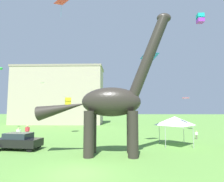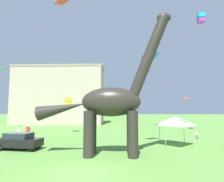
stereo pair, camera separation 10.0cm
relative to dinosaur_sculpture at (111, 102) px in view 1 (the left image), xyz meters
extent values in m
plane|color=#5B8E3D|center=(-1.71, -4.41, -4.39)|extent=(240.00, 240.00, 0.00)
cylinder|color=#2D2823|center=(1.81, 0.81, -2.57)|extent=(0.85, 0.85, 3.65)
cylinder|color=#2D2823|center=(1.81, -0.81, -2.57)|extent=(0.85, 0.85, 3.65)
cylinder|color=#2D2823|center=(-1.69, 0.81, -2.57)|extent=(0.85, 0.85, 3.65)
cylinder|color=#2D2823|center=(-1.69, -0.81, -2.57)|extent=(0.85, 0.85, 3.65)
ellipsoid|color=#2D2823|center=(0.06, 0.00, 0.00)|extent=(5.00, 2.15, 2.46)
cylinder|color=#2D2823|center=(3.30, 0.00, 3.94)|extent=(3.59, 0.92, 7.12)
ellipsoid|color=#2D2823|center=(4.67, 0.00, 7.33)|extent=(1.23, 0.77, 0.85)
cone|color=#2D2823|center=(-4.14, 0.00, -0.56)|extent=(4.40, 1.23, 2.08)
cube|color=black|center=(-8.74, 1.77, -3.72)|extent=(4.39, 2.28, 0.72)
cube|color=#232B35|center=(-8.74, 1.77, -3.10)|extent=(2.44, 1.83, 0.52)
cylinder|color=black|center=(-7.19, 2.66, -4.08)|extent=(0.64, 0.29, 0.62)
cylinder|color=black|center=(-7.19, 0.88, -4.08)|extent=(0.64, 0.29, 0.62)
cylinder|color=black|center=(-10.30, 2.66, -4.08)|extent=(0.64, 0.29, 0.62)
cylinder|color=#6B6056|center=(10.44, 8.52, -4.14)|extent=(0.08, 0.08, 0.51)
cylinder|color=#6B6056|center=(10.57, 8.52, -4.14)|extent=(0.08, 0.08, 0.51)
cube|color=silver|center=(10.51, 8.52, -3.70)|extent=(0.28, 0.17, 0.36)
sphere|color=tan|center=(10.51, 8.52, -3.44)|extent=(0.16, 0.16, 0.16)
cylinder|color=silver|center=(10.35, 8.52, -3.69)|extent=(0.07, 0.07, 0.34)
cylinder|color=silver|center=(10.66, 8.52, -3.69)|extent=(0.07, 0.07, 0.34)
cylinder|color=#2D3347|center=(-11.56, 9.10, -3.99)|extent=(0.13, 0.13, 0.80)
cylinder|color=#2D3347|center=(-11.36, 9.10, -3.99)|extent=(0.13, 0.13, 0.80)
cube|color=#D1333D|center=(-11.46, 9.10, -3.31)|extent=(0.43, 0.27, 0.57)
sphere|color=tan|center=(-11.46, 9.10, -2.90)|extent=(0.25, 0.25, 0.25)
cylinder|color=#D1333D|center=(-11.71, 9.10, -3.28)|extent=(0.11, 0.11, 0.54)
cylinder|color=#D1333D|center=(-11.21, 9.10, -3.28)|extent=(0.11, 0.11, 0.54)
cylinder|color=black|center=(-11.74, 7.17, -4.03)|extent=(0.12, 0.12, 0.73)
cylinder|color=black|center=(-11.56, 7.17, -4.03)|extent=(0.12, 0.12, 0.73)
cube|color=silver|center=(-11.65, 7.17, -3.40)|extent=(0.40, 0.24, 0.52)
sphere|color=tan|center=(-11.65, 7.17, -3.03)|extent=(0.23, 0.23, 0.23)
cylinder|color=silver|center=(-11.87, 7.17, -3.38)|extent=(0.10, 0.10, 0.49)
cylinder|color=silver|center=(-11.42, 7.17, -3.38)|extent=(0.10, 0.10, 0.49)
cylinder|color=#B2B2B7|center=(7.94, 5.58, -3.34)|extent=(0.06, 0.06, 2.10)
cylinder|color=#B2B2B7|center=(7.94, 2.88, -3.34)|extent=(0.06, 0.06, 2.10)
cylinder|color=#B2B2B7|center=(5.24, 5.58, -3.34)|extent=(0.06, 0.06, 2.10)
cylinder|color=#B2B2B7|center=(5.24, 2.88, -3.34)|extent=(0.06, 0.06, 2.10)
pyramid|color=white|center=(6.59, 4.23, -1.84)|extent=(3.15, 3.15, 0.90)
cube|color=red|center=(-4.82, 1.18, 9.73)|extent=(1.63, 1.62, 0.26)
cylinder|color=#19B2B7|center=(-4.82, 1.18, 8.87)|extent=(0.01, 0.01, 1.32)
cube|color=pink|center=(7.19, 2.47, 0.46)|extent=(0.79, 0.70, 0.11)
cube|color=#19B2B7|center=(12.87, 11.22, 13.06)|extent=(0.95, 0.95, 0.74)
cube|color=purple|center=(12.87, 11.22, 12.49)|extent=(0.95, 0.95, 0.74)
cube|color=#287AE5|center=(3.92, 3.15, 4.84)|extent=(2.00, 1.79, 0.56)
cube|color=yellow|center=(-7.23, 13.36, 0.81)|extent=(1.13, 1.13, 0.70)
cube|color=yellow|center=(-7.23, 13.36, 0.27)|extent=(1.13, 1.13, 0.70)
cube|color=white|center=(-13.63, 18.88, 4.30)|extent=(0.72, 0.56, 0.10)
cone|color=green|center=(-21.49, 18.36, 7.03)|extent=(0.67, 0.63, 0.52)
cube|color=#B7A893|center=(-14.42, 31.45, 2.55)|extent=(21.85, 8.14, 13.89)
cube|color=gray|center=(-14.42, 31.45, 9.75)|extent=(22.29, 8.30, 0.50)
camera|label=1|loc=(0.64, -15.92, -0.57)|focal=30.16mm
camera|label=2|loc=(0.74, -15.91, -0.57)|focal=30.16mm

